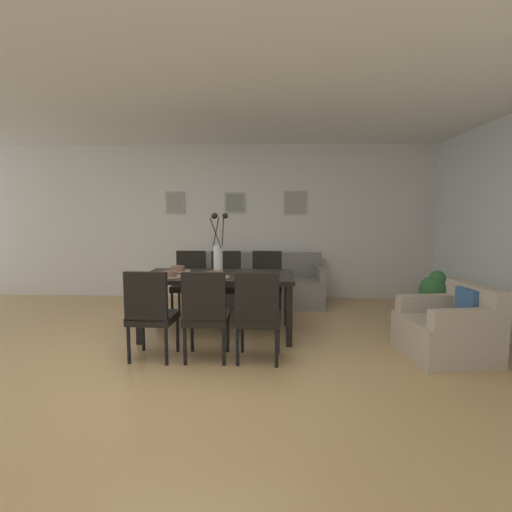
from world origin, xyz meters
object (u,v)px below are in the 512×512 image
(dining_chair_mid_left, at_px, (258,312))
(armchair, at_px, (449,330))
(bowl_near_right, at_px, (178,268))
(dining_chair_far_right, at_px, (226,281))
(potted_plant, at_px, (433,291))
(dining_table, at_px, (218,281))
(sofa, at_px, (257,287))
(framed_picture_center, at_px, (235,203))
(dining_chair_mid_right, at_px, (266,280))
(dining_chair_far_left, at_px, (206,311))
(bowl_near_left, at_px, (169,273))
(dining_chair_near_left, at_px, (151,311))
(framed_picture_left, at_px, (175,203))
(framed_picture_right, at_px, (295,203))
(bowl_far_left, at_px, (216,274))
(centerpiece_vase, at_px, (218,251))
(dining_chair_near_right, at_px, (190,280))

(dining_chair_mid_left, bearing_deg, armchair, 7.18)
(bowl_near_right, distance_m, armchair, 3.18)
(dining_chair_far_right, height_order, bowl_near_right, dining_chair_far_right)
(armchair, xyz_separation_m, potted_plant, (0.43, 1.56, 0.09))
(dining_table, distance_m, sofa, 1.71)
(dining_chair_mid_left, height_order, armchair, dining_chair_mid_left)
(framed_picture_center, bearing_deg, dining_chair_mid_right, -64.93)
(armchair, bearing_deg, dining_chair_mid_right, 141.11)
(dining_chair_mid_right, relative_size, armchair, 1.01)
(armchair, xyz_separation_m, framed_picture_center, (-2.48, 2.75, 1.34))
(dining_table, height_order, dining_chair_far_left, dining_chair_far_left)
(bowl_near_left, bearing_deg, dining_chair_mid_left, -33.10)
(dining_table, distance_m, dining_chair_far_right, 0.88)
(bowl_near_left, distance_m, bowl_near_right, 0.42)
(dining_chair_mid_left, height_order, bowl_near_left, dining_chair_mid_left)
(dining_chair_near_left, xyz_separation_m, sofa, (0.96, 2.51, -0.23))
(dining_chair_far_right, relative_size, potted_plant, 1.37)
(framed_picture_center, bearing_deg, dining_table, -90.00)
(dining_chair_far_right, distance_m, framed_picture_left, 1.95)
(dining_table, xyz_separation_m, dining_chair_far_left, (-0.01, -0.88, -0.15))
(dining_chair_far_right, xyz_separation_m, potted_plant, (2.92, 0.05, -0.14))
(framed_picture_center, bearing_deg, dining_chair_near_left, -100.61)
(dining_chair_far_right, xyz_separation_m, framed_picture_right, (1.04, 1.24, 1.12))
(dining_chair_near_left, bearing_deg, dining_chair_mid_left, -0.38)
(bowl_far_left, bearing_deg, framed_picture_left, 113.85)
(dining_chair_far_right, relative_size, centerpiece_vase, 1.25)
(dining_chair_far_right, relative_size, armchair, 1.01)
(armchair, relative_size, potted_plant, 1.37)
(dining_table, xyz_separation_m, dining_chair_mid_left, (0.51, -0.90, -0.15))
(dining_chair_far_left, height_order, dining_chair_mid_left, same)
(dining_chair_near_left, relative_size, framed_picture_center, 2.67)
(bowl_near_right, xyz_separation_m, bowl_far_left, (0.54, -0.42, 0.00))
(dining_chair_mid_left, xyz_separation_m, bowl_far_left, (-0.51, 0.69, 0.27))
(potted_plant, bearing_deg, dining_chair_near_left, -152.57)
(dining_chair_mid_right, distance_m, bowl_near_right, 1.33)
(dining_chair_mid_right, bearing_deg, dining_table, -122.26)
(dining_chair_near_left, bearing_deg, potted_plant, 27.43)
(dining_chair_near_right, bearing_deg, framed_picture_left, 111.76)
(centerpiece_vase, xyz_separation_m, sofa, (0.40, 1.62, -0.74))
(sofa, relative_size, armchair, 2.29)
(armchair, bearing_deg, dining_table, 165.32)
(dining_chair_near_right, height_order, framed_picture_right, framed_picture_right)
(bowl_near_left, distance_m, framed_picture_left, 2.51)
(centerpiece_vase, bearing_deg, framed_picture_center, 90.03)
(dining_chair_mid_right, relative_size, centerpiece_vase, 1.25)
(bowl_near_right, distance_m, framed_picture_left, 2.13)
(dining_chair_far_left, xyz_separation_m, armchair, (2.49, 0.23, -0.23))
(centerpiece_vase, bearing_deg, armchair, -14.71)
(dining_chair_near_left, xyz_separation_m, framed_picture_center, (0.56, 2.99, 1.12))
(dining_chair_near_left, height_order, bowl_near_left, dining_chair_near_left)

